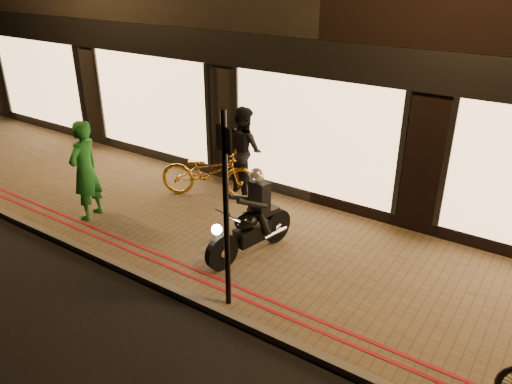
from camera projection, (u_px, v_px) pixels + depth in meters
ground at (186, 303)px, 7.74m from camera, size 90.00×90.00×0.00m
sidewalk at (258, 244)px, 9.22m from camera, size 50.00×4.00×0.12m
kerb_stone at (188, 298)px, 7.75m from camera, size 50.00×0.14×0.12m
red_kerb_lines at (208, 279)px, 8.10m from camera, size 50.00×0.26×0.01m
motorcycle at (252, 223)px, 8.57m from camera, size 0.71×1.92×1.59m
sign_post at (226, 203)px, 6.84m from camera, size 0.34×0.15×3.00m
bicycle_gold at (209, 172)px, 10.75m from camera, size 2.25×1.55×1.12m
person_green at (85, 171)px, 9.68m from camera, size 0.63×0.82×2.00m
person_dark at (244, 150)px, 10.83m from camera, size 1.15×1.04×1.93m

